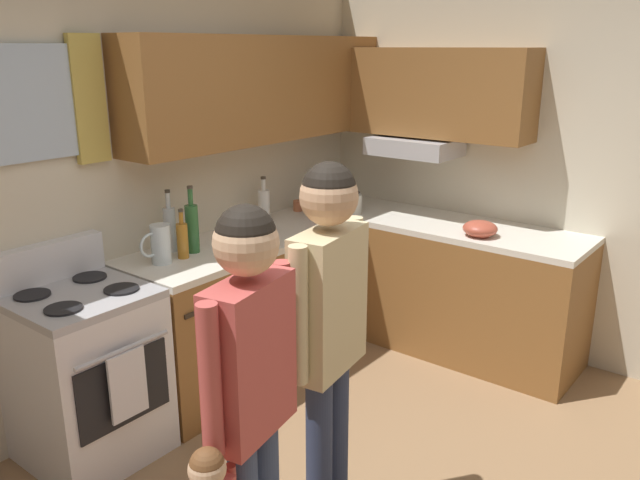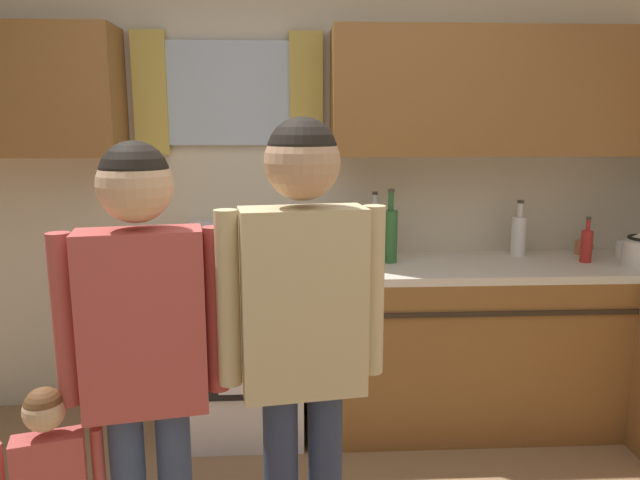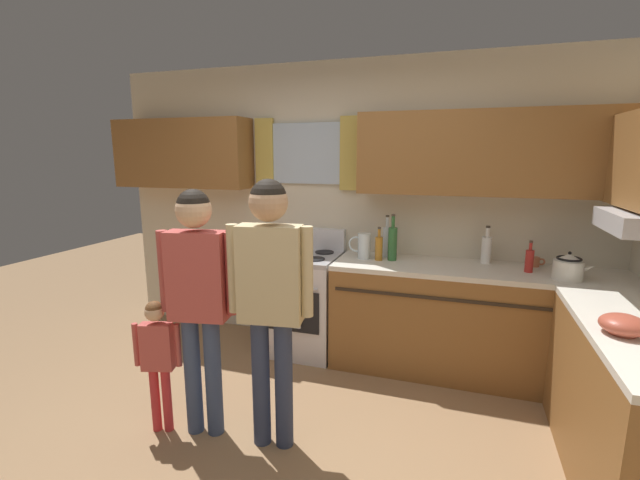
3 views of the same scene
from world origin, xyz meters
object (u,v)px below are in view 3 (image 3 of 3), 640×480
(bottle_milk_white, at_px, (486,249))
(adult_holding_child, at_px, (198,285))
(cup_terracotta, at_px, (536,262))
(adult_in_plaid, at_px, (270,284))
(stove_oven, at_px, (304,301))
(bottle_sauce_red, at_px, (529,260))
(small_child, at_px, (157,351))
(water_pitcher, at_px, (363,246))
(bottle_tall_clear, at_px, (387,241))
(mug_ceramic_white, at_px, (565,266))
(mixing_bowl, at_px, (623,325))
(stovetop_kettle, at_px, (568,267))
(bottle_oil_amber, at_px, (379,248))
(bottle_wine_green, at_px, (392,243))

(bottle_milk_white, bearing_deg, adult_holding_child, -138.22)
(cup_terracotta, height_order, adult_in_plaid, adult_in_plaid)
(stove_oven, height_order, adult_holding_child, adult_holding_child)
(bottle_sauce_red, xyz_separation_m, small_child, (-2.30, -1.43, -0.44))
(bottle_milk_white, bearing_deg, adult_in_plaid, -129.71)
(bottle_sauce_red, bearing_deg, bottle_milk_white, 147.90)
(water_pitcher, relative_size, adult_holding_child, 0.14)
(bottle_tall_clear, xyz_separation_m, small_child, (-1.18, -1.60, -0.48))
(adult_in_plaid, bearing_deg, water_pitcher, 79.45)
(mug_ceramic_white, bearing_deg, mixing_bowl, -88.78)
(mug_ceramic_white, relative_size, adult_in_plaid, 0.08)
(mixing_bowl, bearing_deg, water_pitcher, 143.63)
(stovetop_kettle, height_order, water_pitcher, water_pitcher)
(small_child, bearing_deg, bottle_tall_clear, 53.57)
(adult_holding_child, distance_m, small_child, 0.53)
(stove_oven, bearing_deg, bottle_milk_white, 6.71)
(adult_in_plaid, bearing_deg, cup_terracotta, 42.98)
(bottle_milk_white, distance_m, stovetop_kettle, 0.63)
(stove_oven, xyz_separation_m, mixing_bowl, (2.12, -1.13, 0.48))
(bottle_sauce_red, distance_m, bottle_milk_white, 0.35)
(water_pitcher, bearing_deg, small_child, -124.29)
(adult_holding_child, height_order, adult_in_plaid, adult_in_plaid)
(bottle_tall_clear, relative_size, cup_terracotta, 3.37)
(stovetop_kettle, bearing_deg, bottle_oil_amber, 173.88)
(bottle_tall_clear, bearing_deg, mug_ceramic_white, -3.67)
(water_pitcher, height_order, mixing_bowl, water_pitcher)
(bottle_milk_white, height_order, mug_ceramic_white, bottle_milk_white)
(bottle_tall_clear, xyz_separation_m, adult_holding_child, (-0.90, -1.52, -0.04))
(stove_oven, xyz_separation_m, bottle_wine_green, (0.78, 0.05, 0.58))
(bottle_sauce_red, bearing_deg, mixing_bowl, -75.83)
(bottle_wine_green, relative_size, water_pitcher, 1.79)
(bottle_wine_green, distance_m, adult_in_plaid, 1.46)
(stove_oven, bearing_deg, adult_holding_child, -97.77)
(adult_holding_child, bearing_deg, mug_ceramic_white, 32.14)
(stovetop_kettle, distance_m, small_child, 2.88)
(bottle_wine_green, xyz_separation_m, adult_holding_child, (-0.97, -1.40, -0.05))
(stovetop_kettle, xyz_separation_m, adult_in_plaid, (-1.79, -1.18, 0.04))
(bottle_sauce_red, relative_size, bottle_milk_white, 0.78)
(stove_oven, relative_size, stovetop_kettle, 4.02)
(bottle_milk_white, xyz_separation_m, water_pitcher, (-1.00, -0.15, -0.01))
(water_pitcher, bearing_deg, bottle_tall_clear, 36.18)
(bottle_wine_green, distance_m, cup_terracotta, 1.14)
(bottle_milk_white, xyz_separation_m, mug_ceramic_white, (0.56, -0.11, -0.07))
(bottle_oil_amber, distance_m, mixing_bowl, 1.84)
(bottle_milk_white, xyz_separation_m, adult_in_plaid, (-1.25, -1.51, 0.02))
(cup_terracotta, xyz_separation_m, small_child, (-2.37, -1.62, -0.38))
(bottle_milk_white, bearing_deg, stove_oven, -173.29)
(bottle_wine_green, relative_size, cup_terracotta, 3.62)
(bottle_wine_green, distance_m, mug_ceramic_white, 1.31)
(bottle_milk_white, distance_m, bottle_tall_clear, 0.82)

